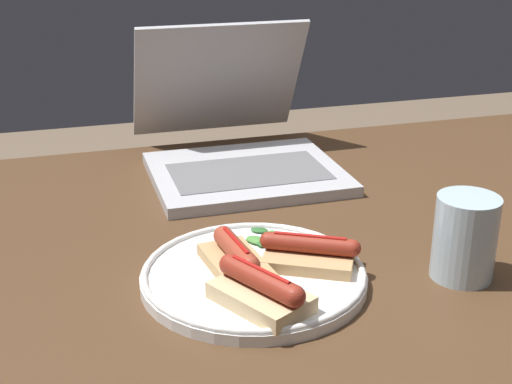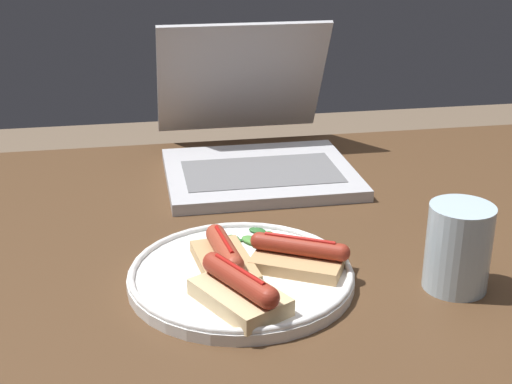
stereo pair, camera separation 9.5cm
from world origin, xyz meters
name	(u,v)px [view 1 (the left image)]	position (x,y,z in m)	size (l,w,h in m)	color
desk	(334,269)	(0.00, 0.00, 0.65)	(1.37, 0.89, 0.71)	#4C331E
laptop	(238,144)	(-0.06, 0.29, 0.75)	(0.30, 0.37, 0.23)	#B7B7BC
plate	(254,275)	(-0.15, -0.10, 0.72)	(0.27, 0.27, 0.02)	white
sausage_toast_left	(261,290)	(-0.16, -0.17, 0.74)	(0.11, 0.13, 0.05)	#D6B784
sausage_toast_middle	(236,258)	(-0.16, -0.09, 0.74)	(0.07, 0.12, 0.04)	tan
sausage_toast_right	(310,253)	(-0.07, -0.10, 0.73)	(0.13, 0.12, 0.04)	tan
salad_pile	(258,239)	(-0.12, -0.02, 0.72)	(0.07, 0.07, 0.01)	#2D662D
drinking_glass	(465,238)	(0.10, -0.16, 0.76)	(0.07, 0.07, 0.10)	silver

